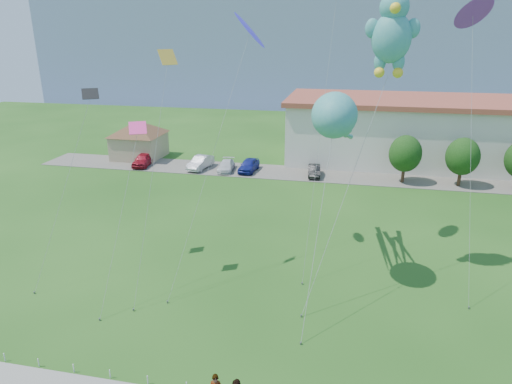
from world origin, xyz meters
TOP-DOWN VIEW (x-y plane):
  - ground at (0.00, 0.00)m, footprint 160.00×160.00m
  - parking_strip at (0.00, 35.00)m, footprint 70.00×6.00m
  - hill_ridge at (0.00, 120.00)m, footprint 160.00×50.00m
  - pavilion at (-24.00, 38.00)m, footprint 9.20×9.20m
  - tree_near at (10.00, 34.00)m, footprint 3.60×3.60m
  - tree_mid at (16.00, 34.00)m, footprint 3.60×3.60m
  - parked_car_red at (-21.79, 34.25)m, footprint 2.30×4.75m
  - parked_car_silver at (-14.21, 34.51)m, footprint 2.36×4.94m
  - parked_car_white at (-10.84, 34.26)m, footprint 2.14×4.41m
  - parked_car_blue at (-8.05, 34.61)m, footprint 2.16×4.63m
  - parked_car_black at (-0.05, 34.27)m, footprint 1.77×4.07m
  - octopus_kite at (2.80, 12.00)m, footprint 2.84×14.50m
  - teddy_bear_kite at (5.96, 13.48)m, footprint 5.97×8.83m
  - small_kite_black at (-14.10, 10.33)m, footprint 2.58×7.03m
  - small_kite_yellow at (-7.91, 9.74)m, footprint 1.37×6.98m
  - small_kite_pink at (-9.66, 8.49)m, footprint 1.29×6.94m
  - small_kite_purple at (10.97, 15.34)m, footprint 1.80×7.46m
  - small_kite_blue at (-3.64, 15.17)m, footprint 4.17×10.62m

SIDE VIEW (x-z plane):
  - ground at x=0.00m, z-range 0.00..0.00m
  - parking_strip at x=0.00m, z-range 0.00..0.06m
  - parked_car_white at x=-10.84m, z-range 0.06..1.30m
  - parked_car_black at x=-0.05m, z-range 0.06..1.36m
  - parked_car_blue at x=-8.05m, z-range 0.06..1.59m
  - parked_car_silver at x=-14.21m, z-range 0.06..1.62m
  - parked_car_red at x=-21.79m, z-range 0.06..1.62m
  - pavilion at x=-24.00m, z-range 0.52..5.52m
  - tree_near at x=10.00m, z-range 0.65..6.12m
  - tree_mid at x=16.00m, z-range 0.65..6.12m
  - small_kite_pink at x=-9.66m, z-range 3.82..14.64m
  - octopus_kite at x=2.80m, z-range 4.23..17.05m
  - small_kite_black at x=-14.10m, z-range 4.42..17.07m
  - hill_ridge at x=0.00m, z-range 0.00..25.00m
  - small_kite_yellow at x=-7.91m, z-range 5.23..20.38m
  - small_kite_blue at x=-3.64m, z-range 7.43..24.47m
  - teddy_bear_kite at x=5.96m, z-range 6.88..25.65m
  - small_kite_purple at x=10.97m, z-range 7.92..25.98m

